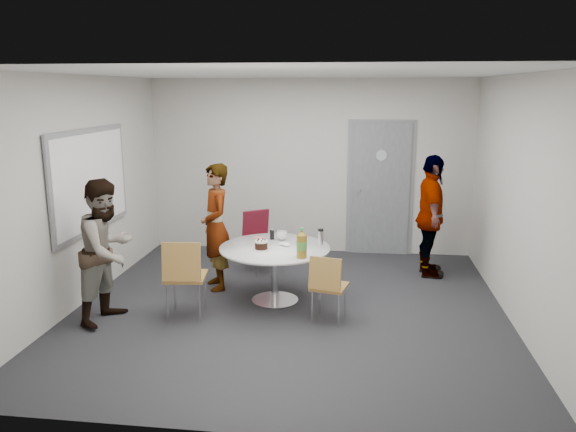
# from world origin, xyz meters

# --- Properties ---
(floor) EXTENTS (5.00, 5.00, 0.00)m
(floor) POSITION_xyz_m (0.00, 0.00, 0.00)
(floor) COLOR black
(floor) RESTS_ON ground
(ceiling) EXTENTS (5.00, 5.00, 0.00)m
(ceiling) POSITION_xyz_m (0.00, 0.00, 2.70)
(ceiling) COLOR silver
(ceiling) RESTS_ON wall_back
(wall_back) EXTENTS (5.00, 0.00, 5.00)m
(wall_back) POSITION_xyz_m (0.00, 2.50, 1.35)
(wall_back) COLOR beige
(wall_back) RESTS_ON floor
(wall_left) EXTENTS (0.00, 5.00, 5.00)m
(wall_left) POSITION_xyz_m (-2.50, 0.00, 1.35)
(wall_left) COLOR beige
(wall_left) RESTS_ON floor
(wall_right) EXTENTS (0.00, 5.00, 5.00)m
(wall_right) POSITION_xyz_m (2.50, 0.00, 1.35)
(wall_right) COLOR beige
(wall_right) RESTS_ON floor
(wall_front) EXTENTS (5.00, 0.00, 5.00)m
(wall_front) POSITION_xyz_m (0.00, -2.50, 1.35)
(wall_front) COLOR beige
(wall_front) RESTS_ON floor
(door) EXTENTS (1.02, 0.17, 2.12)m
(door) POSITION_xyz_m (1.10, 2.48, 1.03)
(door) COLOR slate
(door) RESTS_ON wall_back
(whiteboard) EXTENTS (0.04, 1.90, 1.25)m
(whiteboard) POSITION_xyz_m (-2.46, 0.20, 1.45)
(whiteboard) COLOR gray
(whiteboard) RESTS_ON wall_left
(table) EXTENTS (1.32, 1.32, 1.04)m
(table) POSITION_xyz_m (-0.18, 0.19, 0.61)
(table) COLOR white
(table) RESTS_ON floor
(chair_near_left) EXTENTS (0.49, 0.52, 0.92)m
(chair_near_left) POSITION_xyz_m (-1.12, -0.46, 0.57)
(chair_near_left) COLOR brown
(chair_near_left) RESTS_ON floor
(chair_near_right) EXTENTS (0.44, 0.47, 0.78)m
(chair_near_right) POSITION_xyz_m (0.46, -0.35, 0.47)
(chair_near_right) COLOR brown
(chair_near_right) RESTS_ON floor
(chair_far) EXTENTS (0.59, 0.60, 0.86)m
(chair_far) POSITION_xyz_m (-0.61, 1.38, 0.52)
(chair_far) COLOR maroon
(chair_far) RESTS_ON floor
(person_main) EXTENTS (0.62, 0.70, 1.62)m
(person_main) POSITION_xyz_m (-1.03, 0.61, 0.81)
(person_main) COLOR #A5C6EA
(person_main) RESTS_ON floor
(person_left) EXTENTS (0.78, 0.90, 1.60)m
(person_left) POSITION_xyz_m (-1.95, -0.56, 0.80)
(person_left) COLOR white
(person_left) RESTS_ON floor
(person_right) EXTENTS (0.42, 0.99, 1.68)m
(person_right) POSITION_xyz_m (1.76, 1.46, 0.84)
(person_right) COLOR black
(person_right) RESTS_ON floor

